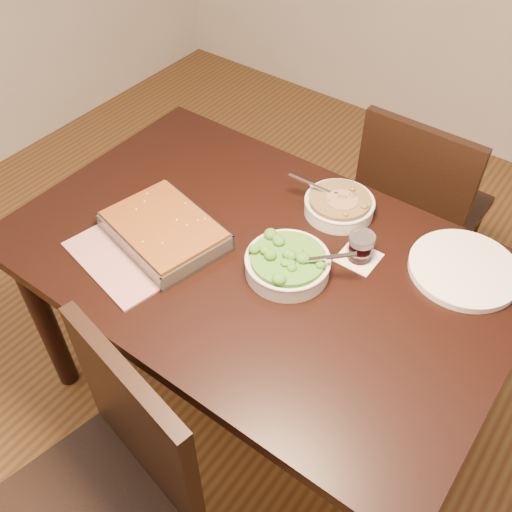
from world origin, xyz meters
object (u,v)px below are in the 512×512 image
(table, at_px, (257,277))
(dinner_plate, at_px, (464,269))
(broccoli_bowl, at_px, (288,263))
(chair_near, at_px, (108,486))
(chair_far, at_px, (417,204))
(baking_dish, at_px, (164,231))
(stew_bowl, at_px, (339,204))
(wine_tumbler, at_px, (361,246))

(table, distance_m, dinner_plate, 0.57)
(table, bearing_deg, broccoli_bowl, -2.15)
(table, relative_size, chair_near, 1.53)
(dinner_plate, bearing_deg, chair_far, 122.49)
(broccoli_bowl, bearing_deg, baking_dish, -163.98)
(broccoli_bowl, xyz_separation_m, chair_near, (-0.06, -0.66, -0.27))
(baking_dish, height_order, chair_near, chair_near)
(dinner_plate, xyz_separation_m, chair_near, (-0.45, -0.94, -0.25))
(stew_bowl, relative_size, chair_near, 0.25)
(chair_near, bearing_deg, wine_tumbler, 87.29)
(stew_bowl, height_order, chair_far, chair_far)
(chair_near, distance_m, chair_far, 1.44)
(baking_dish, xyz_separation_m, dinner_plate, (0.74, 0.39, -0.02))
(table, distance_m, broccoli_bowl, 0.16)
(baking_dish, bearing_deg, table, 35.64)
(table, distance_m, chair_near, 0.68)
(broccoli_bowl, bearing_deg, table, 177.85)
(broccoli_bowl, bearing_deg, chair_far, 84.52)
(baking_dish, xyz_separation_m, chair_far, (0.43, 0.87, -0.28))
(table, height_order, stew_bowl, stew_bowl)
(chair_far, bearing_deg, dinner_plate, 123.13)
(broccoli_bowl, distance_m, baking_dish, 0.37)
(stew_bowl, xyz_separation_m, broccoli_bowl, (0.01, -0.29, 0.00))
(stew_bowl, bearing_deg, wine_tumbler, -42.57)
(stew_bowl, distance_m, wine_tumbler, 0.20)
(table, bearing_deg, chair_far, 76.92)
(baking_dish, relative_size, chair_near, 0.42)
(dinner_plate, height_order, chair_near, chair_near)
(stew_bowl, height_order, baking_dish, stew_bowl)
(wine_tumbler, xyz_separation_m, chair_near, (-0.20, -0.82, -0.28))
(table, xyz_separation_m, dinner_plate, (0.49, 0.28, 0.11))
(chair_far, bearing_deg, baking_dish, 64.49)
(baking_dish, distance_m, wine_tumbler, 0.55)
(wine_tumbler, bearing_deg, chair_near, -103.47)
(table, xyz_separation_m, broccoli_bowl, (0.10, -0.00, 0.13))
(stew_bowl, bearing_deg, baking_dish, -130.77)
(dinner_plate, bearing_deg, baking_dish, -152.40)
(stew_bowl, xyz_separation_m, baking_dish, (-0.34, -0.40, -0.00))
(chair_near, relative_size, chair_far, 1.03)
(chair_near, bearing_deg, broccoli_bowl, 95.14)
(chair_near, bearing_deg, chair_far, 95.21)
(chair_near, bearing_deg, baking_dish, 128.47)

